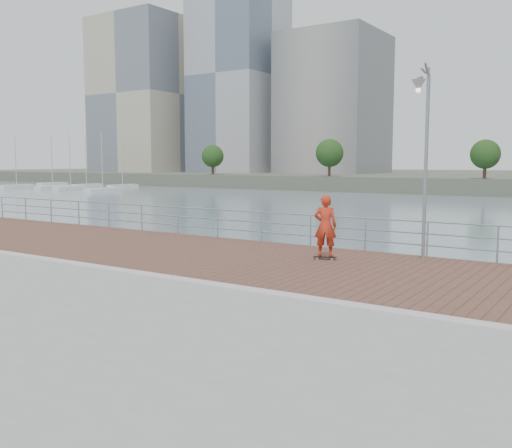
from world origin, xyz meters
The scene contains 9 objects.
water centered at (0.00, 0.00, -2.00)m, with size 400.00×400.00×0.00m, color slate.
seawall centered at (0.00, -5.00, -1.00)m, with size 40.00×24.00×2.00m, color gray.
brick_lane centered at (0.00, 3.60, 0.01)m, with size 40.00×6.80×0.02m, color brown.
curb centered at (0.00, 0.00, 0.03)m, with size 40.00×0.40×0.06m, color #B7B5AD.
guardrail centered at (0.00, 7.00, 0.69)m, with size 39.06×0.06×1.13m.
street_lamp centered at (3.11, 6.09, 3.93)m, with size 0.40×1.17×5.54m.
skateboard centered at (0.68, 4.74, 0.08)m, with size 0.71×0.40×0.08m.
skateboarder centered at (0.68, 4.74, 1.04)m, with size 0.68×0.45×1.87m, color red.
marina centered at (-79.85, 59.37, -1.55)m, with size 30.49×18.79×9.87m.
Camera 1 is at (8.36, -10.56, 2.95)m, focal length 40.00 mm.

